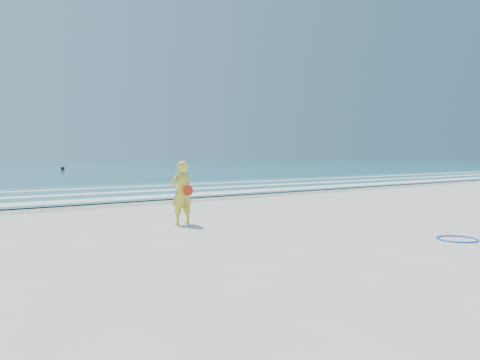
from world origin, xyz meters
TOP-DOWN VIEW (x-y plane):
  - ground at (0.00, 0.00)m, footprint 400.00×400.00m
  - wet_sand at (0.00, 9.00)m, footprint 400.00×2.40m
  - shallow at (0.00, 14.00)m, footprint 400.00×10.00m
  - foam_near at (0.00, 10.30)m, footprint 400.00×1.40m
  - foam_mid at (0.00, 13.20)m, footprint 400.00×0.90m
  - foam_far at (0.00, 16.50)m, footprint 400.00×0.60m
  - hoop at (1.66, -2.03)m, footprint 0.86×0.86m
  - buoy at (7.99, 47.55)m, footprint 0.44×0.44m
  - woman at (-1.79, 3.18)m, footprint 0.59×0.42m

SIDE VIEW (x-z plane):
  - ground at x=0.00m, z-range 0.00..0.00m
  - wet_sand at x=0.00m, z-range 0.00..0.00m
  - hoop at x=1.66m, z-range 0.00..0.03m
  - shallow at x=0.00m, z-range 0.04..0.05m
  - foam_near at x=0.00m, z-range 0.05..0.06m
  - foam_mid at x=0.00m, z-range 0.05..0.06m
  - foam_far at x=0.00m, z-range 0.05..0.06m
  - buoy at x=7.99m, z-range 0.04..0.48m
  - woman at x=-1.79m, z-range 0.00..1.59m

